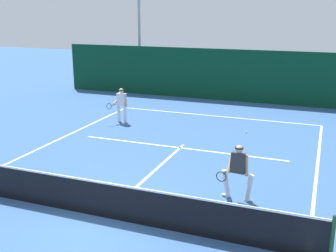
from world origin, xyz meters
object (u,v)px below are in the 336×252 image
Objects in this scene: player_far at (121,104)px; light_pole at (139,27)px; player_near at (238,170)px; tennis_ball at (246,132)px.

light_pole is (-2.93, 8.42, 3.20)m from player_far.
player_near is at bearing 147.79° from player_far.
player_near is 6.77m from tennis_ball.
light_pole is at bearing -60.69° from player_far.
player_far is 9.47m from light_pole.
tennis_ball is at bearing -75.35° from player_near.
light_pole reaches higher than tennis_ball.
light_pole is (-9.82, 14.70, 3.23)m from player_near.
player_far reaches higher than tennis_ball.
tennis_ball is (5.90, 0.36, -0.88)m from player_far.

